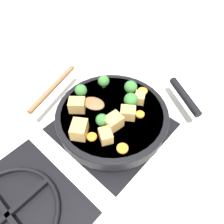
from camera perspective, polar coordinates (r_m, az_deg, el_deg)
ground_plane at (r=0.69m, az=0.00°, el=-3.97°), size 2.40×2.40×0.00m
front_burner_grate at (r=0.68m, az=0.00°, el=-3.39°), size 0.31×0.31×0.03m
rear_burner_grate at (r=0.62m, az=-25.27°, el=-23.37°), size 0.31×0.31×0.03m
skillet_pan at (r=0.65m, az=0.19°, el=-1.15°), size 0.36×0.43×0.05m
wooden_spoon at (r=0.68m, az=-10.89°, el=4.55°), size 0.22×0.22×0.02m
tofu_cube_center_large at (r=0.64m, az=-9.12°, el=1.79°), size 0.06×0.06×0.04m
tofu_cube_near_handle at (r=0.61m, az=4.17°, el=-0.24°), size 0.05×0.05×0.03m
tofu_cube_east_chunk at (r=0.66m, az=7.25°, el=3.72°), size 0.04×0.05×0.03m
tofu_cube_west_chunk at (r=0.59m, az=0.37°, el=-2.60°), size 0.04×0.05×0.04m
tofu_cube_back_piece at (r=0.57m, az=-1.65°, el=-6.21°), size 0.05×0.05×0.03m
tofu_cube_front_piece at (r=0.58m, az=-8.54°, el=-4.54°), size 0.06×0.06×0.04m
broccoli_floret_near_spoon at (r=0.63m, az=4.96°, el=3.16°), size 0.04×0.04×0.05m
broccoli_floret_center_top at (r=0.69m, az=-2.20°, el=8.05°), size 0.04×0.04×0.04m
broccoli_floret_east_rim at (r=0.67m, az=4.90°, el=6.48°), size 0.04×0.04×0.05m
broccoli_floret_west_rim at (r=0.66m, az=-8.13°, el=5.58°), size 0.04×0.04×0.04m
broccoli_floret_north_edge at (r=0.59m, az=-2.64°, el=-2.13°), size 0.03×0.03×0.04m
carrot_slice_orange_thin at (r=0.56m, az=2.74°, el=-9.46°), size 0.03×0.03×0.01m
carrot_slice_near_center at (r=0.63m, az=7.32°, el=-0.60°), size 0.03×0.03×0.01m
carrot_slice_edge_slice at (r=0.70m, az=8.01°, el=5.45°), size 0.03×0.03×0.01m
carrot_slice_under_broccoli at (r=0.58m, az=-5.28°, el=-6.47°), size 0.03×0.03×0.01m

